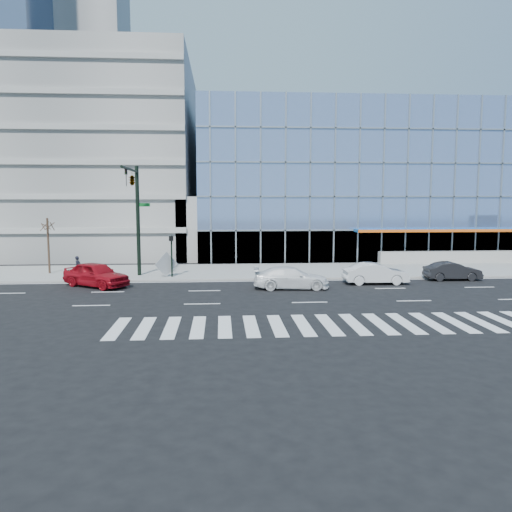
{
  "coord_description": "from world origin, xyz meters",
  "views": [
    {
      "loc": [
        -4.96,
        -31.17,
        5.73
      ],
      "look_at": [
        -2.52,
        3.0,
        1.85
      ],
      "focal_mm": 35.0,
      "sensor_mm": 36.0,
      "label": 1
    }
  ],
  "objects_px": {
    "dark_sedan": "(453,271)",
    "pedestrian": "(78,267)",
    "red_sedan": "(96,274)",
    "tilted_panel": "(166,264)",
    "traffic_signal": "(134,193)",
    "white_sedan": "(375,273)",
    "street_tree_near": "(47,226)",
    "white_suv": "(291,278)",
    "ped_signal_post": "(171,250)"
  },
  "relations": [
    {
      "from": "traffic_signal",
      "to": "ped_signal_post",
      "type": "xyz_separation_m",
      "value": [
        2.5,
        0.37,
        -4.02
      ]
    },
    {
      "from": "white_sedan",
      "to": "white_suv",
      "type": "bearing_deg",
      "value": 103.62
    },
    {
      "from": "dark_sedan",
      "to": "pedestrian",
      "type": "bearing_deg",
      "value": 86.69
    },
    {
      "from": "white_sedan",
      "to": "street_tree_near",
      "type": "bearing_deg",
      "value": 76.9
    },
    {
      "from": "ped_signal_post",
      "to": "traffic_signal",
      "type": "bearing_deg",
      "value": -171.48
    },
    {
      "from": "ped_signal_post",
      "to": "red_sedan",
      "type": "bearing_deg",
      "value": -147.92
    },
    {
      "from": "white_sedan",
      "to": "pedestrian",
      "type": "bearing_deg",
      "value": 81.37
    },
    {
      "from": "ped_signal_post",
      "to": "white_sedan",
      "type": "xyz_separation_m",
      "value": [
        14.08,
        -3.14,
        -1.42
      ]
    },
    {
      "from": "traffic_signal",
      "to": "white_sedan",
      "type": "bearing_deg",
      "value": -9.49
    },
    {
      "from": "street_tree_near",
      "to": "white_suv",
      "type": "bearing_deg",
      "value": -21.99
    },
    {
      "from": "ped_signal_post",
      "to": "pedestrian",
      "type": "relative_size",
      "value": 1.94
    },
    {
      "from": "traffic_signal",
      "to": "street_tree_near",
      "type": "bearing_deg",
      "value": 157.29
    },
    {
      "from": "traffic_signal",
      "to": "tilted_panel",
      "type": "relative_size",
      "value": 6.15
    },
    {
      "from": "street_tree_near",
      "to": "traffic_signal",
      "type": "bearing_deg",
      "value": -22.71
    },
    {
      "from": "red_sedan",
      "to": "tilted_panel",
      "type": "bearing_deg",
      "value": -20.1
    },
    {
      "from": "pedestrian",
      "to": "white_sedan",
      "type": "bearing_deg",
      "value": -81.88
    },
    {
      "from": "traffic_signal",
      "to": "white_sedan",
      "type": "height_order",
      "value": "traffic_signal"
    },
    {
      "from": "street_tree_near",
      "to": "red_sedan",
      "type": "distance_m",
      "value": 7.88
    },
    {
      "from": "street_tree_near",
      "to": "red_sedan",
      "type": "height_order",
      "value": "street_tree_near"
    },
    {
      "from": "traffic_signal",
      "to": "red_sedan",
      "type": "xyz_separation_m",
      "value": [
        -2.18,
        -2.56,
        -5.34
      ]
    },
    {
      "from": "traffic_signal",
      "to": "pedestrian",
      "type": "bearing_deg",
      "value": 172.3
    },
    {
      "from": "white_sedan",
      "to": "traffic_signal",
      "type": "bearing_deg",
      "value": 81.01
    },
    {
      "from": "red_sedan",
      "to": "tilted_panel",
      "type": "relative_size",
      "value": 3.7
    },
    {
      "from": "white_suv",
      "to": "tilted_panel",
      "type": "bearing_deg",
      "value": 64.43
    },
    {
      "from": "dark_sedan",
      "to": "pedestrian",
      "type": "distance_m",
      "value": 26.87
    },
    {
      "from": "street_tree_near",
      "to": "white_sedan",
      "type": "height_order",
      "value": "street_tree_near"
    },
    {
      "from": "traffic_signal",
      "to": "red_sedan",
      "type": "height_order",
      "value": "traffic_signal"
    },
    {
      "from": "traffic_signal",
      "to": "ped_signal_post",
      "type": "distance_m",
      "value": 4.75
    },
    {
      "from": "street_tree_near",
      "to": "tilted_panel",
      "type": "relative_size",
      "value": 3.25
    },
    {
      "from": "white_sedan",
      "to": "pedestrian",
      "type": "distance_m",
      "value": 21.05
    },
    {
      "from": "white_suv",
      "to": "red_sedan",
      "type": "bearing_deg",
      "value": 85.71
    },
    {
      "from": "tilted_panel",
      "to": "white_suv",
      "type": "bearing_deg",
      "value": -61.58
    },
    {
      "from": "white_suv",
      "to": "red_sedan",
      "type": "distance_m",
      "value": 12.85
    },
    {
      "from": "ped_signal_post",
      "to": "tilted_panel",
      "type": "height_order",
      "value": "ped_signal_post"
    },
    {
      "from": "traffic_signal",
      "to": "pedestrian",
      "type": "height_order",
      "value": "traffic_signal"
    },
    {
      "from": "traffic_signal",
      "to": "white_sedan",
      "type": "distance_m",
      "value": 17.66
    },
    {
      "from": "red_sedan",
      "to": "traffic_signal",
      "type": "bearing_deg",
      "value": -5.47
    },
    {
      "from": "dark_sedan",
      "to": "pedestrian",
      "type": "xyz_separation_m",
      "value": [
        -26.78,
        2.14,
        0.28
      ]
    },
    {
      "from": "white_sedan",
      "to": "dark_sedan",
      "type": "relative_size",
      "value": 1.11
    },
    {
      "from": "dark_sedan",
      "to": "pedestrian",
      "type": "height_order",
      "value": "pedestrian"
    },
    {
      "from": "dark_sedan",
      "to": "pedestrian",
      "type": "relative_size",
      "value": 2.54
    },
    {
      "from": "street_tree_near",
      "to": "tilted_panel",
      "type": "distance_m",
      "value": 9.82
    },
    {
      "from": "traffic_signal",
      "to": "tilted_panel",
      "type": "bearing_deg",
      "value": 11.61
    },
    {
      "from": "white_sedan",
      "to": "dark_sedan",
      "type": "distance_m",
      "value": 6.12
    },
    {
      "from": "red_sedan",
      "to": "pedestrian",
      "type": "height_order",
      "value": "pedestrian"
    },
    {
      "from": "white_suv",
      "to": "red_sedan",
      "type": "xyz_separation_m",
      "value": [
        -12.75,
        1.61,
        0.11
      ]
    },
    {
      "from": "street_tree_near",
      "to": "white_sedan",
      "type": "relative_size",
      "value": 0.97
    },
    {
      "from": "street_tree_near",
      "to": "ped_signal_post",
      "type": "bearing_deg",
      "value": -15.06
    },
    {
      "from": "street_tree_near",
      "to": "pedestrian",
      "type": "xyz_separation_m",
      "value": [
        2.8,
        -2.36,
        -2.86
      ]
    },
    {
      "from": "ped_signal_post",
      "to": "red_sedan",
      "type": "distance_m",
      "value": 5.67
    }
  ]
}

